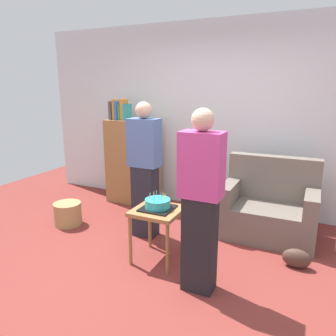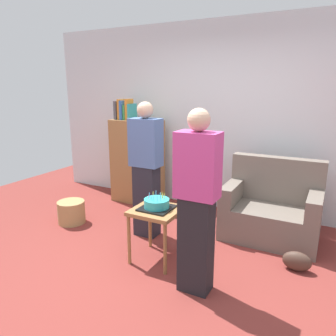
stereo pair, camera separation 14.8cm
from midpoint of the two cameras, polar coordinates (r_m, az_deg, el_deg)
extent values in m
plane|color=maroon|center=(3.36, -0.45, -18.06)|extent=(8.00, 8.00, 0.00)
cube|color=silver|center=(4.77, 11.35, 8.57)|extent=(6.00, 0.10, 2.70)
cube|color=#6B6056|center=(4.14, 18.50, -9.22)|extent=(1.10, 0.70, 0.40)
cube|color=#6B6056|center=(4.24, 19.62, -1.89)|extent=(1.10, 0.16, 0.56)
cube|color=#6B6056|center=(4.12, 12.39, -4.18)|extent=(0.16, 0.70, 0.24)
cube|color=#6B6056|center=(4.00, 25.53, -5.84)|extent=(0.16, 0.70, 0.24)
cube|color=olive|center=(5.07, -4.64, 1.10)|extent=(0.80, 0.36, 1.30)
cube|color=#4C4C51|center=(5.13, -7.88, 10.10)|extent=(0.04, 0.21, 0.28)
cube|color=orange|center=(5.10, -7.41, 10.25)|extent=(0.04, 0.17, 0.31)
cube|color=#3366B7|center=(5.07, -6.96, 10.12)|extent=(0.04, 0.19, 0.29)
cube|color=#38934C|center=(5.05, -6.48, 9.74)|extent=(0.04, 0.17, 0.22)
cube|color=orange|center=(5.02, -6.02, 10.26)|extent=(0.05, 0.16, 0.31)
cube|color=teal|center=(4.99, -5.50, 9.84)|extent=(0.04, 0.21, 0.24)
cube|color=olive|center=(3.35, -0.73, -7.53)|extent=(0.48, 0.48, 0.04)
cylinder|color=olive|center=(3.40, -5.62, -12.53)|extent=(0.04, 0.04, 0.53)
cylinder|color=olive|center=(3.22, 0.85, -14.16)|extent=(0.04, 0.04, 0.53)
cylinder|color=olive|center=(3.73, -2.04, -10.01)|extent=(0.04, 0.04, 0.53)
cylinder|color=olive|center=(3.56, 3.97, -11.28)|extent=(0.04, 0.04, 0.53)
cube|color=black|center=(3.34, -0.73, -7.09)|extent=(0.32, 0.32, 0.02)
cylinder|color=#2DB2B7|center=(3.32, -0.73, -6.23)|extent=(0.26, 0.26, 0.09)
cylinder|color=#F2CC4C|center=(3.27, 0.38, -5.15)|extent=(0.01, 0.01, 0.06)
cylinder|color=#F2CC4C|center=(3.30, 0.67, -4.95)|extent=(0.01, 0.01, 0.06)
cylinder|color=#F2CC4C|center=(3.33, 0.24, -4.76)|extent=(0.01, 0.01, 0.06)
cylinder|color=#66B2E5|center=(3.37, -0.11, -4.73)|extent=(0.01, 0.01, 0.05)
cylinder|color=#66B2E5|center=(3.38, -0.87, -4.50)|extent=(0.01, 0.01, 0.06)
cylinder|color=#F2CC4C|center=(3.35, -1.38, -4.70)|extent=(0.01, 0.01, 0.06)
cylinder|color=#66B2E5|center=(3.34, -2.05, -4.81)|extent=(0.01, 0.01, 0.05)
cylinder|color=#EA668C|center=(3.29, -2.14, -5.17)|extent=(0.01, 0.01, 0.05)
cylinder|color=#66B2E5|center=(3.27, -1.67, -5.28)|extent=(0.01, 0.01, 0.05)
cylinder|color=#66B2E5|center=(3.24, -1.34, -5.38)|extent=(0.01, 0.01, 0.06)
cylinder|color=#66B2E5|center=(3.21, -0.60, -5.52)|extent=(0.01, 0.01, 0.06)
cylinder|color=#66B2E5|center=(3.24, -0.02, -5.35)|extent=(0.01, 0.01, 0.06)
cube|color=#23232D|center=(3.96, -2.71, -5.82)|extent=(0.28, 0.20, 0.88)
cube|color=#4C6BA3|center=(3.78, -2.83, 4.51)|extent=(0.36, 0.22, 0.56)
sphere|color=#D1A889|center=(3.73, -2.90, 10.19)|extent=(0.19, 0.19, 0.19)
cube|color=black|center=(2.94, 6.43, -13.31)|extent=(0.28, 0.20, 0.88)
cube|color=#C6428E|center=(2.69, 6.85, 0.45)|extent=(0.36, 0.22, 0.56)
sphere|color=#D1A889|center=(2.62, 7.10, 8.43)|extent=(0.19, 0.19, 0.19)
cylinder|color=#A88451|center=(4.56, -15.79, -7.50)|extent=(0.36, 0.36, 0.30)
ellipsoid|color=#473328|center=(3.62, 22.93, -14.93)|extent=(0.28, 0.14, 0.20)
camera|label=1|loc=(0.07, -88.77, 0.31)|focal=34.53mm
camera|label=2|loc=(0.07, 91.23, -0.31)|focal=34.53mm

